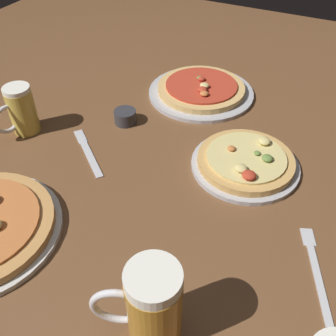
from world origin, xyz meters
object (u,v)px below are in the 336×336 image
at_px(pizza_plate_far, 201,90).
at_px(ramekin_sauce, 125,117).
at_px(fork_left, 316,269).
at_px(knife_right, 88,152).
at_px(beer_mug_dark, 21,111).
at_px(pizza_plate_side, 246,162).
at_px(beer_mug_pale, 152,306).

distance_m(pizza_plate_far, ramekin_sauce, 0.27).
distance_m(fork_left, knife_right, 0.60).
height_order(beer_mug_dark, fork_left, beer_mug_dark).
bearing_deg(ramekin_sauce, beer_mug_dark, -145.08).
bearing_deg(pizza_plate_side, beer_mug_pale, -91.25).
height_order(pizza_plate_side, ramekin_sauce, pizza_plate_side).
height_order(beer_mug_dark, beer_mug_pale, beer_mug_pale).
height_order(pizza_plate_far, beer_mug_pale, beer_mug_pale).
distance_m(pizza_plate_far, fork_left, 0.67).
distance_m(beer_mug_dark, beer_mug_pale, 0.67).
bearing_deg(fork_left, knife_right, 170.58).
bearing_deg(pizza_plate_far, fork_left, -48.13).
relative_size(fork_left, knife_right, 1.17).
bearing_deg(pizza_plate_far, ramekin_sauce, -119.41).
distance_m(pizza_plate_far, beer_mug_pale, 0.77).
distance_m(beer_mug_pale, knife_right, 0.51).
bearing_deg(fork_left, beer_mug_pale, -132.86).
distance_m(beer_mug_dark, knife_right, 0.22).
height_order(pizza_plate_far, beer_mug_dark, beer_mug_dark).
relative_size(pizza_plate_far, beer_mug_pale, 1.95).
bearing_deg(knife_right, beer_mug_dark, 179.26).
height_order(beer_mug_pale, ramekin_sauce, beer_mug_pale).
relative_size(beer_mug_dark, beer_mug_pale, 0.80).
relative_size(beer_mug_dark, knife_right, 0.77).
relative_size(ramekin_sauce, fork_left, 0.31).
height_order(pizza_plate_side, beer_mug_dark, beer_mug_dark).
height_order(beer_mug_dark, ramekin_sauce, beer_mug_dark).
relative_size(beer_mug_pale, ramekin_sauce, 2.68).
bearing_deg(knife_right, pizza_plate_far, 69.15).
bearing_deg(ramekin_sauce, knife_right, -96.30).
xyz_separation_m(pizza_plate_far, beer_mug_dark, (-0.36, -0.39, 0.05)).
bearing_deg(pizza_plate_far, beer_mug_dark, -132.33).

